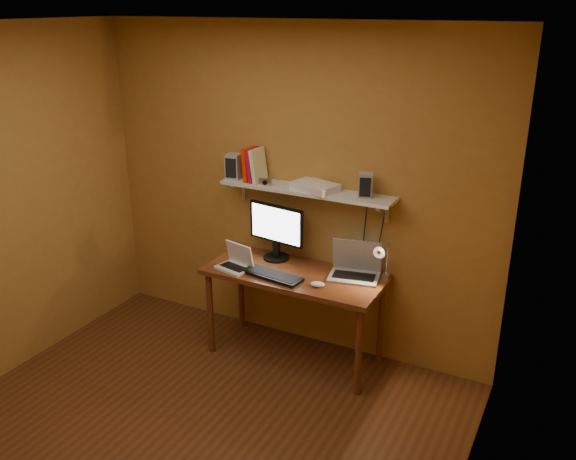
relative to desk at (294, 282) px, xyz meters
The scene contains 14 objects.
room 1.44m from the desk, 98.17° to the right, with size 3.44×3.24×2.64m.
desk is the anchor object (origin of this frame).
wall_shelf 0.72m from the desk, 90.00° to the left, with size 1.40×0.25×0.21m.
monitor 0.46m from the desk, 145.09° to the left, with size 0.50×0.24×0.46m.
laptop 0.49m from the desk, 19.65° to the left, with size 0.42×0.34×0.28m.
netbook 0.48m from the desk, 163.24° to the right, with size 0.30×0.24×0.20m.
keyboard 0.21m from the desk, 126.43° to the right, with size 0.48×0.16×0.03m, color black.
mouse 0.32m from the desk, 29.04° to the right, with size 0.11×0.07×0.04m, color white.
desk_lamp 0.73m from the desk, 10.81° to the left, with size 0.09×0.23×0.38m.
speaker_left 1.05m from the desk, 164.25° to the left, with size 0.11×0.11×0.20m, color gray.
speaker_right 0.95m from the desk, 22.28° to the left, with size 0.10×0.10×0.18m, color gray.
books 0.98m from the desk, 156.83° to the left, with size 0.14×0.18×0.27m.
shelf_camera 0.81m from the desk, 158.89° to the left, with size 0.10×0.05×0.06m.
router 0.77m from the desk, 67.88° to the left, with size 0.33×0.22×0.06m, color white.
Camera 1 is at (2.11, -2.55, 2.72)m, focal length 38.00 mm.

